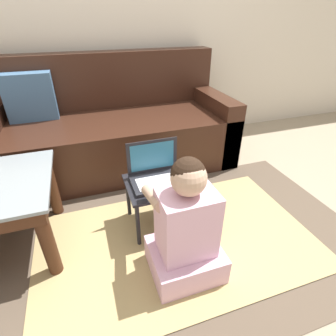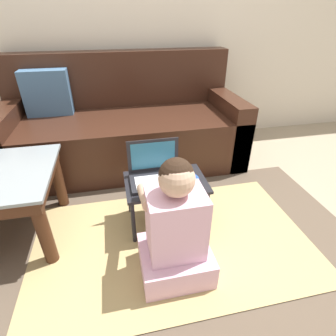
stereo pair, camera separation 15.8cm
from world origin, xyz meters
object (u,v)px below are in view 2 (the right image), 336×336
at_px(couch, 124,128).
at_px(computer_mouse, 193,178).
at_px(laptop, 156,174).
at_px(person_seated, 175,231).
at_px(laptop_desk, 166,187).

height_order(couch, computer_mouse, couch).
bearing_deg(laptop, person_seated, -86.84).
bearing_deg(couch, computer_mouse, -70.00).
distance_m(couch, computer_mouse, 1.01).
height_order(laptop, person_seated, person_seated).
bearing_deg(person_seated, couch, 96.65).
bearing_deg(laptop_desk, computer_mouse, -10.20).
relative_size(laptop_desk, laptop, 1.56).
distance_m(computer_mouse, person_seated, 0.41).
distance_m(couch, laptop, 0.90).
bearing_deg(couch, laptop_desk, -78.66).
bearing_deg(computer_mouse, laptop, 164.99).
height_order(laptop, computer_mouse, laptop).
height_order(laptop_desk, person_seated, person_seated).
xyz_separation_m(laptop, person_seated, (0.02, -0.41, -0.07)).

